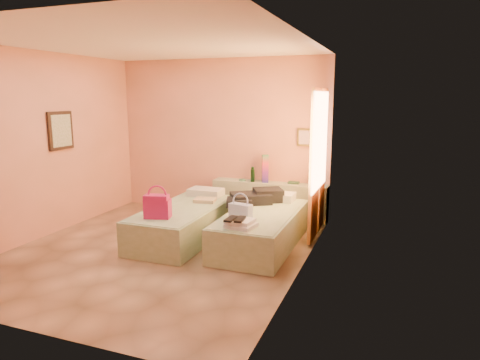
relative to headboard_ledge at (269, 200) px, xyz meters
The scene contains 16 objects.
ground 2.34m from the headboard_ledge, 114.90° to the right, with size 4.50×4.50×0.00m, color tan.
room_walls 2.25m from the headboard_ledge, 116.65° to the right, with size 4.02×4.51×2.81m.
headboard_ledge is the anchor object (origin of this frame).
bed_left 1.77m from the headboard_ledge, 120.22° to the right, with size 0.90×2.00×0.50m, color #A4BC97.
bed_right 1.45m from the headboard_ledge, 77.69° to the right, with size 0.90×2.00×0.50m, color #A4BC97.
water_bottle 0.54m from the headboard_ledge, behind, with size 0.07×0.07×0.25m, color black.
rainbow_box 0.57m from the headboard_ledge, 165.07° to the right, with size 0.11×0.11×0.49m, color #B4165D.
small_dish 0.60m from the headboard_ledge, behind, with size 0.12×0.12×0.03m, color #457E64.
green_book 0.54m from the headboard_ledge, ahead, with size 0.19×0.14×0.03m, color #294D35.
flower_vase 0.90m from the headboard_ledge, ahead, with size 0.21×0.21×0.27m, color beige.
magenta_handbag 2.38m from the headboard_ledge, 113.68° to the right, with size 0.35×0.19×0.32m, color #B4165D.
khaki_garment 1.35m from the headboard_ledge, 122.82° to the right, with size 0.32×0.26×0.05m, color tan.
clothes_pile 0.97m from the headboard_ledge, 88.27° to the right, with size 0.65×0.65×0.20m, color black.
blue_handbag 1.81m from the headboard_ledge, 86.13° to the right, with size 0.31×0.13×0.20m, color #425B9E.
towel_stack 2.20m from the headboard_ledge, 82.93° to the right, with size 0.35×0.30×0.10m, color silver.
sandal_pair 2.25m from the headboard_ledge, 84.62° to the right, with size 0.19×0.26×0.03m, color black.
Camera 1 is at (3.05, -4.95, 2.14)m, focal length 32.00 mm.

